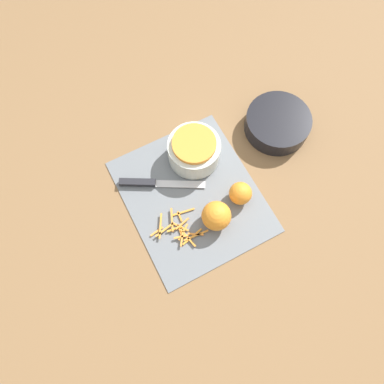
{
  "coord_description": "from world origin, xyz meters",
  "views": [
    {
      "loc": [
        0.34,
        -0.18,
        1.03
      ],
      "look_at": [
        0.0,
        0.0,
        0.04
      ],
      "focal_mm": 35.0,
      "sensor_mm": 36.0,
      "label": 1
    }
  ],
  "objects_px": {
    "bowl_dark": "(277,123)",
    "knife": "(147,183)",
    "bowl_speckled": "(194,150)",
    "orange_left": "(216,216)",
    "orange_right": "(240,193)"
  },
  "relations": [
    {
      "from": "bowl_speckled",
      "to": "bowl_dark",
      "type": "relative_size",
      "value": 0.78
    },
    {
      "from": "knife",
      "to": "orange_left",
      "type": "height_order",
      "value": "orange_left"
    },
    {
      "from": "knife",
      "to": "orange_right",
      "type": "distance_m",
      "value": 0.28
    },
    {
      "from": "orange_right",
      "to": "bowl_speckled",
      "type": "bearing_deg",
      "value": -162.78
    },
    {
      "from": "bowl_speckled",
      "to": "bowl_dark",
      "type": "height_order",
      "value": "bowl_speckled"
    },
    {
      "from": "bowl_dark",
      "to": "knife",
      "type": "height_order",
      "value": "bowl_dark"
    },
    {
      "from": "orange_left",
      "to": "orange_right",
      "type": "xyz_separation_m",
      "value": [
        -0.03,
        0.09,
        -0.01
      ]
    },
    {
      "from": "bowl_speckled",
      "to": "orange_right",
      "type": "distance_m",
      "value": 0.19
    },
    {
      "from": "bowl_speckled",
      "to": "bowl_dark",
      "type": "bearing_deg",
      "value": 84.02
    },
    {
      "from": "knife",
      "to": "orange_right",
      "type": "height_order",
      "value": "orange_right"
    },
    {
      "from": "orange_left",
      "to": "orange_right",
      "type": "distance_m",
      "value": 0.1
    },
    {
      "from": "orange_left",
      "to": "orange_right",
      "type": "height_order",
      "value": "orange_left"
    },
    {
      "from": "bowl_speckled",
      "to": "orange_left",
      "type": "relative_size",
      "value": 1.87
    },
    {
      "from": "bowl_dark",
      "to": "orange_right",
      "type": "bearing_deg",
      "value": -55.96
    },
    {
      "from": "bowl_speckled",
      "to": "knife",
      "type": "relative_size",
      "value": 0.67
    }
  ]
}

